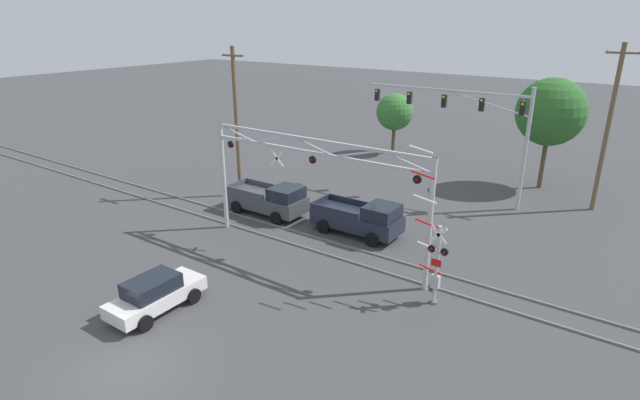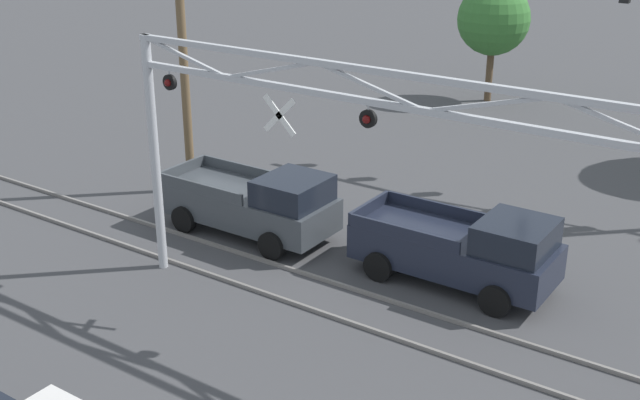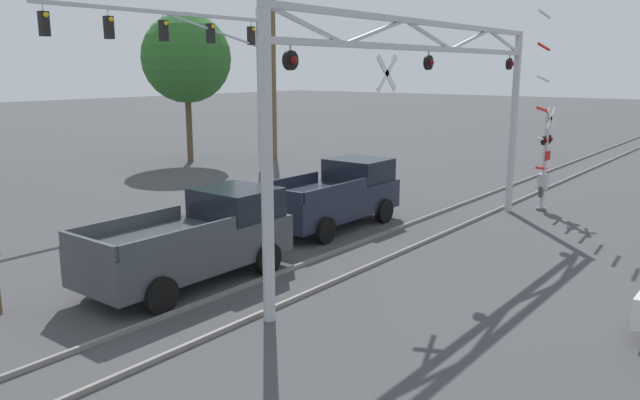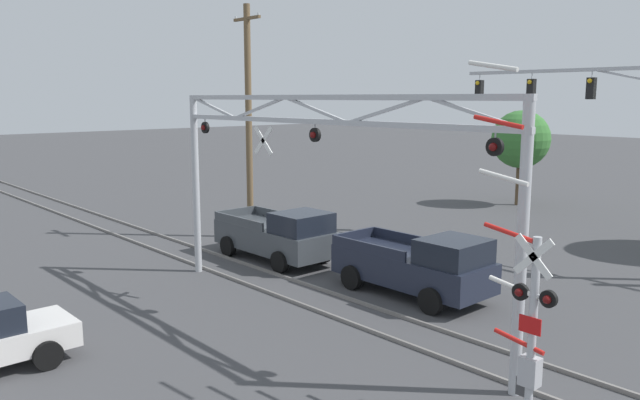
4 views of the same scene
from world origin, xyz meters
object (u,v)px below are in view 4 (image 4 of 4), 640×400
Objects in this scene: background_tree_beyond_span at (521,140)px; crossing_gantry at (315,164)px; pickup_truck_lead at (418,265)px; pickup_truck_following at (279,235)px; utility_pole_left at (249,120)px; crossing_signal_mast at (526,316)px.

crossing_gantry is at bearing -73.96° from background_tree_beyond_span.
pickup_truck_lead is 0.99× the size of pickup_truck_following.
pickup_truck_following is 0.52× the size of utility_pole_left.
crossing_gantry reaches higher than background_tree_beyond_span.
crossing_gantry is 21.89m from background_tree_beyond_span.
background_tree_beyond_span is at bearing 77.95° from utility_pole_left.
crossing_signal_mast is at bearing -18.62° from utility_pole_left.
utility_pole_left reaches higher than crossing_signal_mast.
utility_pole_left reaches higher than pickup_truck_following.
crossing_signal_mast is 13.12m from pickup_truck_following.
pickup_truck_following is 18.21m from background_tree_beyond_span.
utility_pole_left is at bearing 158.25° from pickup_truck_following.
utility_pole_left is at bearing 153.98° from crossing_gantry.
crossing_signal_mast is at bearing -17.58° from pickup_truck_following.
pickup_truck_following is at bearing 162.42° from crossing_signal_mast.
pickup_truck_lead is 18.92m from background_tree_beyond_span.
utility_pole_left is at bearing -102.05° from background_tree_beyond_span.
crossing_signal_mast is at bearing -35.95° from pickup_truck_lead.
crossing_signal_mast is at bearing -7.38° from crossing_gantry.
utility_pole_left is 16.80m from background_tree_beyond_span.
pickup_truck_lead is 0.95× the size of background_tree_beyond_span.
background_tree_beyond_span is (-13.01, 21.94, 1.67)m from crossing_signal_mast.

